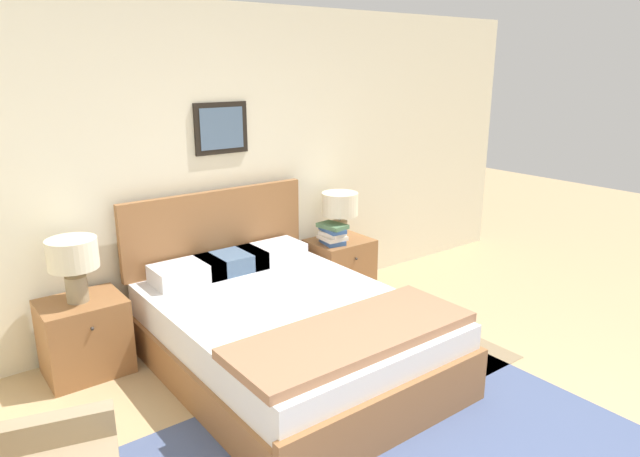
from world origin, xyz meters
TOP-DOWN VIEW (x-y plane):
  - wall_back at (0.00, 2.91)m, footprint 7.26×0.09m
  - area_rug_main at (-0.08, 0.63)m, footprint 2.75×2.00m
  - area_rug_bedside at (1.04, 1.42)m, footprint 0.85×1.19m
  - bed at (-0.03, 1.78)m, footprint 1.61×2.16m
  - nightstand_near_window at (-1.20, 2.60)m, footprint 0.56×0.47m
  - nightstand_by_door at (1.13, 2.60)m, footprint 0.56×0.47m
  - table_lamp_near_window at (-1.21, 2.60)m, footprint 0.33×0.33m
  - table_lamp_by_door at (1.13, 2.60)m, footprint 0.33×0.33m
  - book_thick_bottom at (1.01, 2.56)m, footprint 0.21×0.26m
  - book_hardcover_middle at (1.01, 2.56)m, footprint 0.22×0.24m
  - book_novel_upper at (1.01, 2.56)m, footprint 0.18×0.23m
  - book_slim_near_top at (1.01, 2.56)m, footprint 0.17×0.28m
  - book_paperback_top at (1.01, 2.56)m, footprint 0.20×0.28m

SIDE VIEW (x-z plane):
  - area_rug_main at x=-0.08m, z-range 0.00..0.01m
  - area_rug_bedside at x=1.04m, z-range 0.00..0.01m
  - nightstand_near_window at x=-1.20m, z-range 0.00..0.55m
  - nightstand_by_door at x=1.13m, z-range 0.00..0.55m
  - bed at x=-0.03m, z-range -0.27..0.87m
  - book_thick_bottom at x=1.01m, z-range 0.55..0.59m
  - book_hardcover_middle at x=1.01m, z-range 0.59..0.63m
  - book_novel_upper at x=1.01m, z-range 0.63..0.66m
  - book_slim_near_top at x=1.01m, z-range 0.66..0.70m
  - book_paperback_top at x=1.01m, z-range 0.70..0.74m
  - table_lamp_near_window at x=-1.21m, z-range 0.63..1.09m
  - table_lamp_by_door at x=1.13m, z-range 0.63..1.09m
  - wall_back at x=0.00m, z-range 0.00..2.60m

